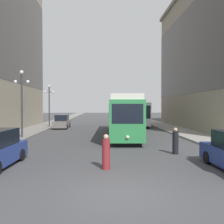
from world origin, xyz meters
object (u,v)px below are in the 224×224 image
(pedestrian_crossing_far, at_px, (106,153))
(lamp_post_left_far, at_px, (49,99))
(parked_car_left_near, at_px, (62,122))
(pedestrian_crossing_near, at_px, (175,142))
(transit_bus, at_px, (133,113))
(lamp_post_left_near, at_px, (22,94))
(streetcar, at_px, (123,115))

(pedestrian_crossing_far, distance_m, lamp_post_left_far, 23.49)
(parked_car_left_near, distance_m, pedestrian_crossing_near, 20.42)
(pedestrian_crossing_near, xyz_separation_m, lamp_post_left_far, (-11.76, 18.80, 3.17))
(transit_bus, distance_m, pedestrian_crossing_near, 22.10)
(pedestrian_crossing_near, height_order, lamp_post_left_far, lamp_post_left_far)
(parked_car_left_near, relative_size, lamp_post_left_near, 0.81)
(pedestrian_crossing_far, height_order, lamp_post_left_far, lamp_post_left_far)
(streetcar, bearing_deg, lamp_post_left_near, -164.21)
(pedestrian_crossing_near, bearing_deg, streetcar, 36.94)
(pedestrian_crossing_near, bearing_deg, lamp_post_left_near, 80.89)
(streetcar, relative_size, lamp_post_left_near, 2.50)
(pedestrian_crossing_far, xyz_separation_m, lamp_post_left_near, (-7.37, 10.64, 3.32))
(pedestrian_crossing_far, distance_m, lamp_post_left_near, 13.37)
(streetcar, bearing_deg, lamp_post_left_far, 138.21)
(transit_bus, xyz_separation_m, pedestrian_crossing_near, (-0.44, -22.07, -1.19))
(lamp_post_left_near, relative_size, lamp_post_left_far, 1.05)
(transit_bus, distance_m, pedestrian_crossing_far, 25.82)
(parked_car_left_near, bearing_deg, lamp_post_left_near, -101.35)
(transit_bus, distance_m, lamp_post_left_near, 19.22)
(pedestrian_crossing_near, bearing_deg, parked_car_left_near, 51.84)
(pedestrian_crossing_far, bearing_deg, lamp_post_left_far, -50.23)
(streetcar, relative_size, pedestrian_crossing_near, 9.27)
(pedestrian_crossing_near, bearing_deg, pedestrian_crossing_far, 149.70)
(transit_bus, xyz_separation_m, pedestrian_crossing_far, (-4.83, -25.34, -1.18))
(parked_car_left_near, height_order, lamp_post_left_near, lamp_post_left_near)
(pedestrian_crossing_near, distance_m, lamp_post_left_far, 22.40)
(transit_bus, relative_size, pedestrian_crossing_near, 7.89)
(streetcar, xyz_separation_m, pedestrian_crossing_near, (2.37, -9.53, -1.34))
(transit_bus, distance_m, lamp_post_left_far, 12.79)
(transit_bus, height_order, pedestrian_crossing_near, transit_bus)
(streetcar, distance_m, pedestrian_crossing_far, 13.03)
(parked_car_left_near, xyz_separation_m, lamp_post_left_far, (-1.90, 0.92, 3.08))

